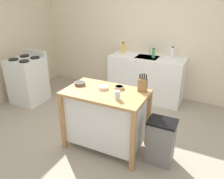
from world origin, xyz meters
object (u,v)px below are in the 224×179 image
at_px(bowl_stoneware_deep, 119,87).
at_px(bowl_ceramic_small, 80,83).
at_px(stove, 28,80).
at_px(trash_bin, 161,141).
at_px(drinking_cup, 117,95).
at_px(bottle_hand_soap, 123,48).
at_px(bottle_dish_soap, 172,53).
at_px(bottle_spray_cleaner, 154,53).
at_px(knife_block, 143,85).
at_px(bowl_ceramic_wide, 103,87).
at_px(sink_faucet, 150,50).
at_px(kitchen_island, 106,117).

relative_size(bowl_stoneware_deep, bowl_ceramic_small, 0.87).
bearing_deg(stove, trash_bin, -11.78).
distance_m(drinking_cup, bottle_hand_soap, 2.23).
relative_size(bottle_hand_soap, stove, 0.22).
height_order(bottle_dish_soap, stove, bottle_dish_soap).
distance_m(bowl_stoneware_deep, drinking_cup, 0.33).
xyz_separation_m(bowl_ceramic_small, bottle_spray_cleaner, (0.56, 1.78, 0.10)).
relative_size(knife_block, bowl_ceramic_wide, 1.85).
xyz_separation_m(bowl_stoneware_deep, bottle_hand_soap, (-0.71, 1.76, 0.11)).
relative_size(bowl_ceramic_small, bottle_hand_soap, 0.67).
xyz_separation_m(bowl_ceramic_wide, stove, (-2.05, 0.57, -0.44)).
bearing_deg(bowl_ceramic_small, bottle_hand_soap, 94.47).
bearing_deg(sink_faucet, bowl_ceramic_wide, -91.85).
bearing_deg(bottle_dish_soap, drinking_cup, -95.64).
bearing_deg(trash_bin, drinking_cup, -163.26).
distance_m(trash_bin, bottle_hand_soap, 2.46).
bearing_deg(bowl_ceramic_small, drinking_cup, -15.22).
bearing_deg(trash_bin, bottle_hand_soap, 126.06).
height_order(kitchen_island, bowl_stoneware_deep, bowl_stoneware_deep).
distance_m(bowl_ceramic_small, sink_faucet, 2.00).
bearing_deg(bowl_stoneware_deep, drinking_cup, -69.39).
relative_size(kitchen_island, bottle_spray_cleaner, 5.59).
distance_m(bowl_ceramic_wide, bottle_spray_cleaner, 1.77).
xyz_separation_m(knife_block, stove, (-2.56, 0.39, -0.51)).
height_order(bowl_ceramic_wide, trash_bin, bowl_ceramic_wide).
distance_m(knife_block, bottle_dish_soap, 1.73).
bearing_deg(bowl_ceramic_small, bowl_stoneware_deep, 12.27).
relative_size(drinking_cup, stove, 0.11).
bearing_deg(trash_bin, stove, 168.22).
relative_size(knife_block, bottle_hand_soap, 1.08).
distance_m(bowl_stoneware_deep, bowl_ceramic_wide, 0.22).
bearing_deg(bowl_ceramic_small, kitchen_island, -4.88).
height_order(knife_block, bottle_spray_cleaner, knife_block).
height_order(drinking_cup, bottle_hand_soap, bottle_hand_soap).
relative_size(kitchen_island, trash_bin, 1.78).
bearing_deg(knife_block, kitchen_island, -152.10).
relative_size(trash_bin, stove, 0.61).
height_order(drinking_cup, bottle_spray_cleaner, bottle_spray_cleaner).
xyz_separation_m(knife_block, bowl_ceramic_small, (-0.88, -0.20, -0.07)).
bearing_deg(sink_faucet, stove, -147.22).
height_order(bowl_stoneware_deep, bowl_ceramic_small, bowl_ceramic_small).
distance_m(bowl_ceramic_small, trash_bin, 1.37).
xyz_separation_m(drinking_cup, trash_bin, (0.56, 0.17, -0.63)).
distance_m(trash_bin, sink_faucet, 2.24).
height_order(knife_block, drinking_cup, knife_block).
relative_size(bowl_ceramic_small, stove, 0.15).
height_order(sink_faucet, bottle_dish_soap, bottle_dish_soap).
bearing_deg(stove, drinking_cup, -18.17).
height_order(kitchen_island, bowl_ceramic_small, bowl_ceramic_small).
distance_m(sink_faucet, bottle_spray_cleaner, 0.22).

